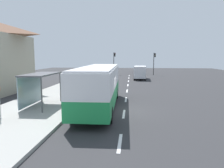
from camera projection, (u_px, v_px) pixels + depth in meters
name	position (u px, v px, depth m)	size (l,w,h in m)	color
ground_plane	(126.00, 85.00, 29.55)	(56.00, 92.00, 0.04)	#2D2D30
sidewalk_platform	(48.00, 102.00, 18.28)	(6.20, 30.00, 0.18)	#999993
lane_stripe_seg_0	(120.00, 143.00, 9.78)	(0.16, 2.20, 0.01)	silver
lane_stripe_seg_1	(124.00, 114.00, 14.71)	(0.16, 2.20, 0.01)	silver
lane_stripe_seg_2	(126.00, 100.00, 19.65)	(0.16, 2.20, 0.01)	silver
lane_stripe_seg_3	(127.00, 91.00, 24.59)	(0.16, 2.20, 0.01)	silver
lane_stripe_seg_4	(128.00, 85.00, 29.53)	(0.16, 2.20, 0.01)	silver
lane_stripe_seg_5	(128.00, 81.00, 34.46)	(0.16, 2.20, 0.01)	silver
lane_stripe_seg_6	(129.00, 78.00, 39.40)	(0.16, 2.20, 0.01)	silver
lane_stripe_seg_7	(129.00, 76.00, 44.34)	(0.16, 2.20, 0.01)	silver
bus	(99.00, 84.00, 16.20)	(2.75, 11.06, 3.21)	#1E8C47
white_van	(140.00, 72.00, 37.17)	(2.25, 5.29, 2.30)	silver
sedan_near	(139.00, 71.00, 47.54)	(2.01, 4.48, 1.52)	black
sedan_far	(138.00, 69.00, 54.64)	(1.85, 4.40, 1.52)	navy
recycling_bin_blue	(73.00, 96.00, 18.09)	(0.52, 0.52, 0.95)	blue
recycling_bin_orange	(75.00, 94.00, 18.78)	(0.52, 0.52, 0.95)	orange
recycling_bin_yellow	(77.00, 93.00, 19.47)	(0.52, 0.52, 0.95)	yellow
traffic_light_near_side	(154.00, 60.00, 45.08)	(0.49, 0.28, 4.76)	#2D2D2D
traffic_light_far_side	(114.00, 60.00, 46.65)	(0.49, 0.28, 4.88)	#2D2D2D
bus_shelter	(37.00, 81.00, 16.13)	(1.80, 4.00, 2.50)	#4C4C51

